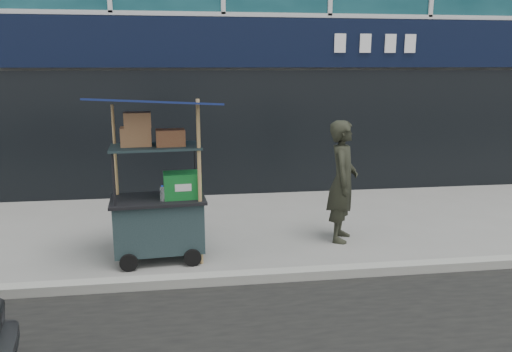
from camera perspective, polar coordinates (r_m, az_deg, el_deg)
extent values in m
plane|color=slate|center=(6.20, -0.51, -11.21)|extent=(80.00, 80.00, 0.00)
cube|color=gray|center=(6.00, -0.25, -11.46)|extent=(80.00, 0.18, 0.12)
cube|color=black|center=(9.52, -3.70, 14.98)|extent=(15.68, 0.06, 0.90)
cube|color=black|center=(9.64, -3.57, 4.82)|extent=(15.68, 0.04, 2.40)
cube|color=#1A2A2C|center=(6.64, -11.02, -5.49)|extent=(1.17, 0.74, 0.65)
cylinder|color=black|center=(6.44, -14.34, -9.60)|extent=(0.23, 0.06, 0.22)
cylinder|color=black|center=(6.45, -7.27, -9.26)|extent=(0.23, 0.06, 0.22)
cube|color=black|center=(6.54, -11.15, -2.61)|extent=(1.25, 0.82, 0.04)
cylinder|color=black|center=(6.21, -15.96, -0.54)|extent=(0.03, 0.03, 0.70)
cylinder|color=black|center=(6.22, -6.48, -0.09)|extent=(0.03, 0.03, 0.70)
cylinder|color=black|center=(6.75, -15.69, 0.52)|extent=(0.03, 0.03, 0.70)
cylinder|color=black|center=(6.77, -6.97, 0.93)|extent=(0.03, 0.03, 0.70)
cube|color=#1A2A2C|center=(6.40, -11.40, 3.29)|extent=(1.17, 0.74, 0.03)
cylinder|color=#A8864C|center=(6.24, -6.45, -0.93)|extent=(0.05, 0.05, 2.10)
cylinder|color=#A8864C|center=(6.78, -15.62, -0.63)|extent=(0.04, 0.04, 2.01)
cube|color=#0D154D|center=(6.34, -11.63, 8.30)|extent=(1.67, 1.24, 0.18)
cube|color=#0F611B|center=(6.46, -8.42, -1.02)|extent=(0.49, 0.36, 0.33)
cylinder|color=silver|center=(6.33, -10.64, -2.04)|extent=(0.07, 0.07, 0.19)
cylinder|color=blue|center=(6.31, -10.68, -1.14)|extent=(0.03, 0.03, 0.02)
cube|color=olive|center=(6.43, -13.55, 4.41)|extent=(0.39, 0.31, 0.23)
cube|color=olive|center=(6.34, -9.75, 4.35)|extent=(0.37, 0.29, 0.21)
cube|color=olive|center=(6.38, -13.40, 6.27)|extent=(0.34, 0.27, 0.19)
imported|color=black|center=(7.24, 9.87, -0.60)|extent=(0.63, 0.75, 1.75)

